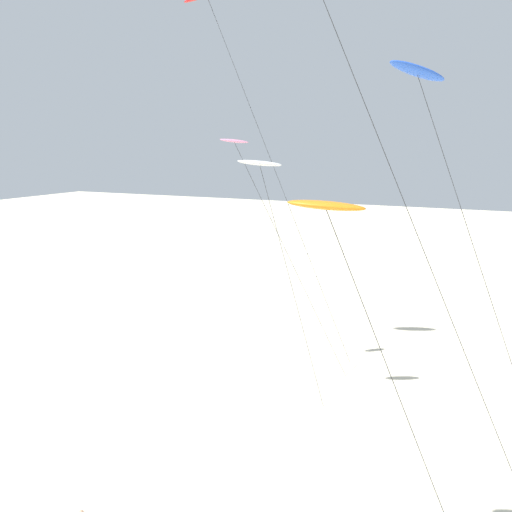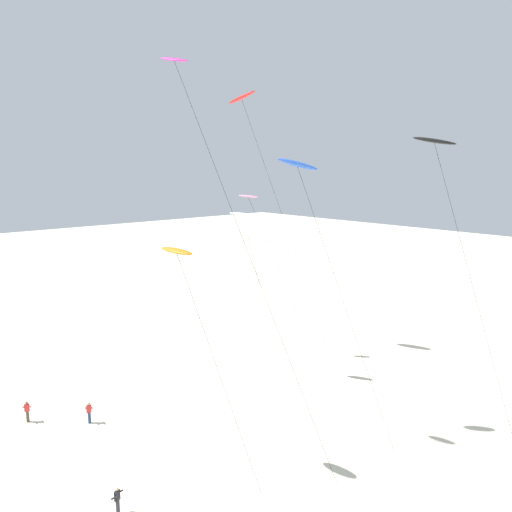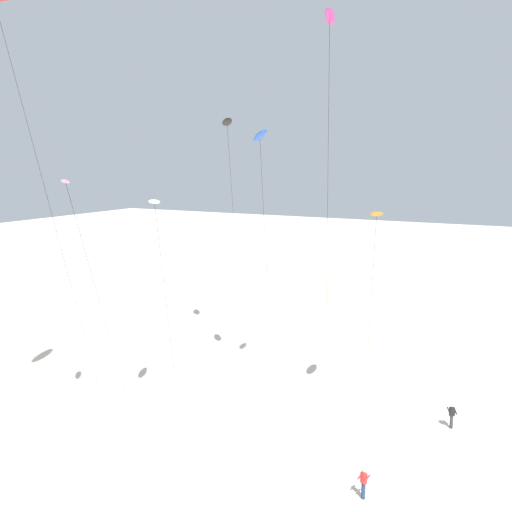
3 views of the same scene
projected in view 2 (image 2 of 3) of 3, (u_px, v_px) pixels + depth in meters
ground_plane at (140, 470)px, 30.32m from camera, size 260.00×260.00×0.00m
kite_black at (435, 144)px, 31.67m from camera, size 7.66×3.39×21.17m
kite_blue at (298, 166)px, 32.38m from camera, size 8.43×3.73×19.84m
kite_magenta at (179, 72)px, 29.94m from camera, size 12.04×4.47×26.10m
kite_red at (242, 99)px, 47.57m from camera, size 11.59×4.38×26.70m
kite_orange at (177, 253)px, 28.23m from camera, size 6.79×2.55×14.33m
kite_white at (243, 216)px, 41.47m from camera, size 5.10×2.22×15.27m
kite_pink at (250, 201)px, 46.25m from camera, size 8.32×3.42×16.52m
kite_flyer_nearest at (117, 500)px, 26.26m from camera, size 0.72×0.72×1.67m
kite_flyer_middle at (89, 412)px, 35.75m from camera, size 0.70×0.71×1.67m
kite_flyer_furthest at (27, 411)px, 35.90m from camera, size 0.69×0.70×1.67m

